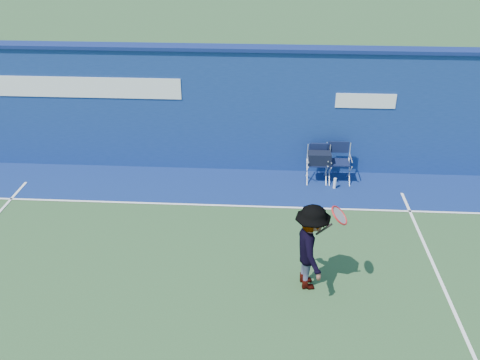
# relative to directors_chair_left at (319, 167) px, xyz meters

# --- Properties ---
(ground) EXTENTS (80.00, 80.00, 0.00)m
(ground) POSITION_rel_directors_chair_left_xyz_m (-2.58, -4.50, -0.38)
(ground) COLOR #2B4D29
(ground) RESTS_ON ground
(stadium_wall) EXTENTS (24.00, 0.50, 3.08)m
(stadium_wall) POSITION_rel_directors_chair_left_xyz_m (-2.58, 0.70, 1.17)
(stadium_wall) COLOR navy
(stadium_wall) RESTS_ON ground
(out_of_bounds_strip) EXTENTS (24.00, 1.80, 0.01)m
(out_of_bounds_strip) POSITION_rel_directors_chair_left_xyz_m (-2.58, -0.40, -0.38)
(out_of_bounds_strip) COLOR navy
(out_of_bounds_strip) RESTS_ON ground
(court_lines) EXTENTS (24.00, 12.00, 0.01)m
(court_lines) POSITION_rel_directors_chair_left_xyz_m (-2.58, -3.90, -0.37)
(court_lines) COLOR white
(court_lines) RESTS_ON out_of_bounds_strip
(directors_chair_left) EXTENTS (0.54, 0.50, 0.90)m
(directors_chair_left) POSITION_rel_directors_chair_left_xyz_m (0.00, 0.00, 0.00)
(directors_chair_left) COLOR silver
(directors_chair_left) RESTS_ON ground
(directors_chair_right) EXTENTS (0.56, 0.50, 0.94)m
(directors_chair_right) POSITION_rel_directors_chair_left_xyz_m (0.47, 0.04, -0.09)
(directors_chair_right) COLOR silver
(directors_chair_right) RESTS_ON ground
(water_bottle) EXTENTS (0.07, 0.07, 0.27)m
(water_bottle) POSITION_rel_directors_chair_left_xyz_m (0.37, -0.35, -0.25)
(water_bottle) COLOR white
(water_bottle) RESTS_ON ground
(tennis_player) EXTENTS (0.96, 1.12, 1.68)m
(tennis_player) POSITION_rel_directors_chair_left_xyz_m (-0.46, -3.88, 0.42)
(tennis_player) COLOR #EA4738
(tennis_player) RESTS_ON ground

